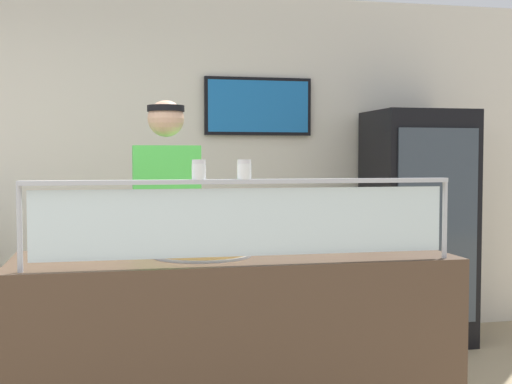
% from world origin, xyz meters
% --- Properties ---
extents(shop_rear_unit, '(6.54, 0.13, 2.70)m').
position_xyz_m(shop_rear_unit, '(1.08, 2.38, 1.36)').
color(shop_rear_unit, silver).
rests_on(shop_rear_unit, ground).
extents(serving_counter, '(2.14, 0.74, 0.95)m').
position_xyz_m(serving_counter, '(1.07, 0.37, 0.47)').
color(serving_counter, '#4C3828').
rests_on(serving_counter, ground).
extents(sneeze_guard, '(1.96, 0.06, 0.39)m').
position_xyz_m(sneeze_guard, '(1.07, 0.06, 1.20)').
color(sneeze_guard, '#B2B5BC').
rests_on(sneeze_guard, serving_counter).
extents(pizza_tray, '(0.49, 0.49, 0.04)m').
position_xyz_m(pizza_tray, '(0.91, 0.38, 0.97)').
color(pizza_tray, '#9EA0A8').
rests_on(pizza_tray, serving_counter).
extents(pizza_server, '(0.15, 0.29, 0.01)m').
position_xyz_m(pizza_server, '(0.96, 0.36, 0.99)').
color(pizza_server, '#ADAFB7').
rests_on(pizza_server, pizza_tray).
extents(parmesan_shaker, '(0.06, 0.06, 0.09)m').
position_xyz_m(parmesan_shaker, '(0.86, 0.06, 1.37)').
color(parmesan_shaker, white).
rests_on(parmesan_shaker, sneeze_guard).
extents(pepper_flake_shaker, '(0.06, 0.06, 0.09)m').
position_xyz_m(pepper_flake_shaker, '(1.06, 0.06, 1.37)').
color(pepper_flake_shaker, white).
rests_on(pepper_flake_shaker, sneeze_guard).
extents(worker_figure, '(0.41, 0.50, 1.76)m').
position_xyz_m(worker_figure, '(0.79, 1.01, 1.01)').
color(worker_figure, '#23232D').
rests_on(worker_figure, ground).
extents(drink_fridge, '(0.73, 0.67, 1.79)m').
position_xyz_m(drink_fridge, '(2.80, 1.94, 0.89)').
color(drink_fridge, black).
rests_on(drink_fridge, ground).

